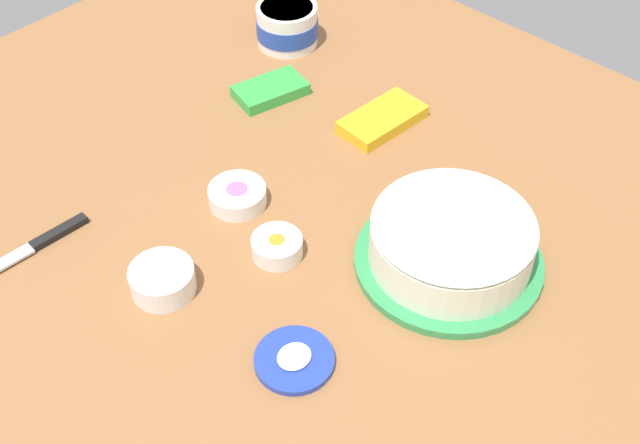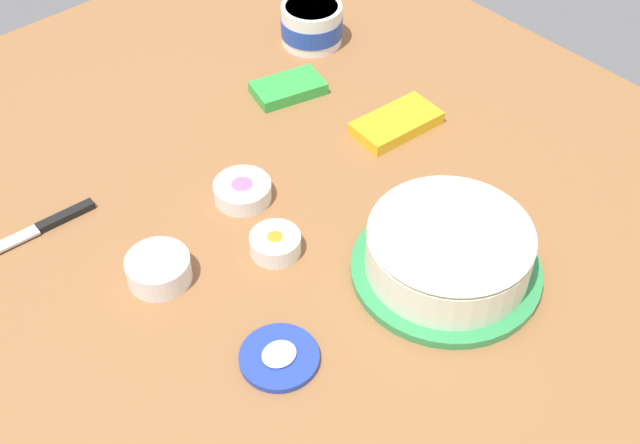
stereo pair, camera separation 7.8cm
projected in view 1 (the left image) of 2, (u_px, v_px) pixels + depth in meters
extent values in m
plane|color=#936038|center=(254.00, 224.00, 1.30)|extent=(1.54, 1.54, 0.00)
cylinder|color=#339351|center=(448.00, 261.00, 1.23)|extent=(0.29, 0.29, 0.01)
cylinder|color=#DBB77A|center=(451.00, 245.00, 1.21)|extent=(0.22, 0.22, 0.06)
cylinder|color=white|center=(451.00, 243.00, 1.21)|extent=(0.24, 0.24, 0.07)
ellipsoid|color=white|center=(454.00, 224.00, 1.18)|extent=(0.24, 0.24, 0.03)
cylinder|color=white|center=(287.00, 25.00, 1.64)|extent=(0.12, 0.12, 0.08)
cylinder|color=#2347B2|center=(287.00, 27.00, 1.64)|extent=(0.12, 0.12, 0.04)
cylinder|color=white|center=(287.00, 9.00, 1.61)|extent=(0.10, 0.10, 0.01)
cylinder|color=#233DAD|center=(294.00, 360.00, 1.11)|extent=(0.11, 0.11, 0.01)
ellipsoid|color=white|center=(294.00, 356.00, 1.10)|extent=(0.05, 0.04, 0.01)
cube|color=black|center=(59.00, 232.00, 1.28)|extent=(0.10, 0.02, 0.01)
cylinder|color=white|center=(237.00, 196.00, 1.32)|extent=(0.09, 0.09, 0.03)
cylinder|color=pink|center=(237.00, 195.00, 1.32)|extent=(0.08, 0.08, 0.01)
ellipsoid|color=pink|center=(237.00, 192.00, 1.32)|extent=(0.07, 0.07, 0.02)
cylinder|color=white|center=(164.00, 281.00, 1.19)|extent=(0.10, 0.10, 0.04)
cylinder|color=#B251C6|center=(163.00, 280.00, 1.19)|extent=(0.08, 0.08, 0.01)
ellipsoid|color=#B251C6|center=(163.00, 277.00, 1.18)|extent=(0.07, 0.07, 0.02)
cylinder|color=white|center=(277.00, 247.00, 1.24)|extent=(0.08, 0.08, 0.03)
cylinder|color=orange|center=(277.00, 246.00, 1.24)|extent=(0.07, 0.07, 0.01)
ellipsoid|color=orange|center=(277.00, 243.00, 1.24)|extent=(0.06, 0.06, 0.02)
cube|color=yellow|center=(382.00, 119.00, 1.47)|extent=(0.16, 0.09, 0.02)
cube|color=green|center=(270.00, 90.00, 1.53)|extent=(0.15, 0.11, 0.02)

